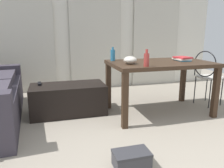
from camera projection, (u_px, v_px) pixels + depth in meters
name	position (u px, v px, depth m)	size (l,w,h in m)	color
ground_plane	(127.00, 122.00, 2.87)	(7.71, 7.71, 0.00)	gray
wall_back	(95.00, 26.00, 4.45)	(5.27, 0.10, 2.56)	silver
curtains	(96.00, 33.00, 4.40)	(3.75, 0.03, 2.28)	beige
coffee_table	(68.00, 99.00, 3.15)	(1.04, 0.54, 0.42)	black
craft_table	(160.00, 68.00, 3.07)	(1.40, 0.87, 0.75)	#382619
wire_chair	(207.00, 72.00, 3.42)	(0.41, 0.43, 0.87)	silver
bottle_near	(113.00, 55.00, 3.14)	(0.07, 0.07, 0.20)	teal
bottle_far	(146.00, 59.00, 2.61)	(0.07, 0.07, 0.21)	#99332D
bowl	(130.00, 60.00, 2.83)	(0.17, 0.17, 0.10)	beige
book_stack	(182.00, 59.00, 3.16)	(0.22, 0.26, 0.06)	#1E668C
tv_remote_on_table	(182.00, 58.00, 3.45)	(0.04, 0.18, 0.02)	#232326
tv_remote_primary	(39.00, 84.00, 3.11)	(0.05, 0.17, 0.03)	black
shoebox	(131.00, 159.00, 1.90)	(0.32, 0.20, 0.14)	#38383D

